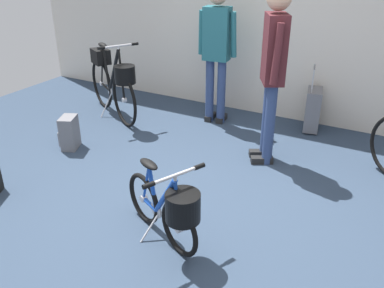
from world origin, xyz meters
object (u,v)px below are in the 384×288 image
at_px(folding_bike_foreground, 169,207).
at_px(visitor_browsing, 217,47).
at_px(display_bike_right, 113,81).
at_px(backpack_on_floor, 69,133).
at_px(visitor_near_wall, 273,65).
at_px(rolling_suitcase, 313,109).

bearing_deg(folding_bike_foreground, visitor_browsing, 107.92).
relative_size(folding_bike_foreground, visitor_browsing, 0.52).
distance_m(display_bike_right, visitor_browsing, 1.46).
bearing_deg(backpack_on_floor, visitor_near_wall, 21.21).
height_order(visitor_near_wall, visitor_browsing, visitor_near_wall).
bearing_deg(visitor_browsing, display_bike_right, -158.14).
bearing_deg(visitor_browsing, visitor_near_wall, -36.81).
bearing_deg(visitor_near_wall, visitor_browsing, 143.19).
bearing_deg(folding_bike_foreground, display_bike_right, 136.86).
height_order(folding_bike_foreground, visitor_browsing, visitor_browsing).
distance_m(visitor_near_wall, backpack_on_floor, 2.42).
distance_m(visitor_near_wall, visitor_browsing, 1.22).
height_order(display_bike_right, visitor_near_wall, visitor_near_wall).
bearing_deg(visitor_near_wall, folding_bike_foreground, -95.83).
xyz_separation_m(display_bike_right, rolling_suitcase, (2.49, 0.84, -0.24)).
xyz_separation_m(display_bike_right, backpack_on_floor, (0.15, -1.03, -0.33)).
bearing_deg(rolling_suitcase, visitor_near_wall, -102.54).
xyz_separation_m(visitor_near_wall, visitor_browsing, (-0.97, 0.73, -0.06)).
bearing_deg(visitor_near_wall, display_bike_right, 174.59).
height_order(rolling_suitcase, backpack_on_floor, rolling_suitcase).
relative_size(folding_bike_foreground, backpack_on_floor, 2.33).
bearing_deg(display_bike_right, rolling_suitcase, 18.75).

